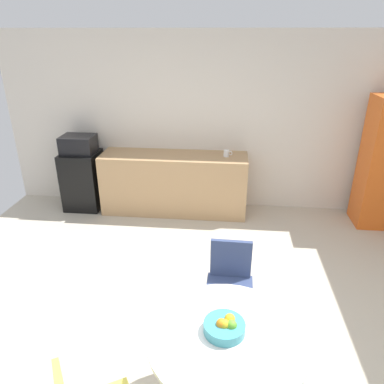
% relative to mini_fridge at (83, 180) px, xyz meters
% --- Properties ---
extents(ground_plane, '(6.00, 6.00, 0.00)m').
position_rel_mini_fridge_xyz_m(ground_plane, '(1.82, -2.65, -0.45)').
color(ground_plane, beige).
extents(wall_back, '(6.00, 0.10, 2.60)m').
position_rel_mini_fridge_xyz_m(wall_back, '(1.82, 0.35, 0.85)').
color(wall_back, silver).
rests_on(wall_back, ground_plane).
extents(counter_block, '(2.16, 0.60, 0.90)m').
position_rel_mini_fridge_xyz_m(counter_block, '(1.43, 0.00, 0.00)').
color(counter_block, tan).
rests_on(counter_block, ground_plane).
extents(mini_fridge, '(0.54, 0.54, 0.89)m').
position_rel_mini_fridge_xyz_m(mini_fridge, '(0.00, 0.00, 0.00)').
color(mini_fridge, black).
rests_on(mini_fridge, ground_plane).
extents(microwave, '(0.48, 0.38, 0.26)m').
position_rel_mini_fridge_xyz_m(microwave, '(0.00, 0.00, 0.58)').
color(microwave, black).
rests_on(microwave, mini_fridge).
extents(round_table, '(1.05, 1.05, 0.75)m').
position_rel_mini_fridge_xyz_m(round_table, '(2.25, -3.21, 0.16)').
color(round_table, silver).
rests_on(round_table, ground_plane).
extents(chair_navy, '(0.43, 0.43, 0.83)m').
position_rel_mini_fridge_xyz_m(chair_navy, '(2.28, -2.27, 0.08)').
color(chair_navy, silver).
rests_on(chair_navy, ground_plane).
extents(fruit_bowl, '(0.28, 0.28, 0.11)m').
position_rel_mini_fridge_xyz_m(fruit_bowl, '(2.24, -3.18, 0.35)').
color(fruit_bowl, teal).
rests_on(fruit_bowl, round_table).
extents(mug_white, '(0.13, 0.08, 0.09)m').
position_rel_mini_fridge_xyz_m(mug_white, '(2.20, 0.01, 0.50)').
color(mug_white, white).
rests_on(mug_white, counter_block).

